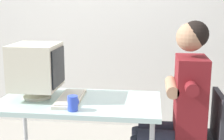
{
  "coord_description": "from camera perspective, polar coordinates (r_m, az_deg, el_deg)",
  "views": [
    {
      "loc": [
        0.55,
        -2.33,
        1.5
      ],
      "look_at": [
        0.26,
        0.0,
        0.99
      ],
      "focal_mm": 51.06,
      "sensor_mm": 36.0,
      "label": 1
    }
  ],
  "objects": [
    {
      "name": "wall_back",
      "position": [
        3.73,
        3.39,
        12.27
      ],
      "size": [
        8.0,
        0.1,
        3.0
      ],
      "primitive_type": "cube",
      "color": "silver",
      "rests_on": "ground_plane"
    },
    {
      "name": "office_chair",
      "position": [
        2.58,
        15.27,
        -11.41
      ],
      "size": [
        0.43,
        0.43,
        0.83
      ],
      "color": "#4C4C51",
      "rests_on": "ground_plane"
    },
    {
      "name": "person_seated",
      "position": [
        2.47,
        11.61,
        -5.79
      ],
      "size": [
        0.68,
        0.55,
        1.37
      ],
      "color": "maroon",
      "rests_on": "ground_plane"
    },
    {
      "name": "desk",
      "position": [
        2.53,
        -5.87,
        -6.68
      ],
      "size": [
        1.26,
        0.66,
        0.74
      ],
      "color": "#B7B7BC",
      "rests_on": "ground_plane"
    },
    {
      "name": "keyboard",
      "position": [
        2.52,
        -7.48,
        -5.05
      ],
      "size": [
        0.2,
        0.48,
        0.03
      ],
      "color": "beige",
      "rests_on": "desk"
    },
    {
      "name": "crt_monitor",
      "position": [
        2.58,
        -13.39,
        0.52
      ],
      "size": [
        0.36,
        0.37,
        0.43
      ],
      "color": "beige",
      "rests_on": "desk"
    },
    {
      "name": "desk_mug",
      "position": [
        2.27,
        -7.02,
        -5.91
      ],
      "size": [
        0.07,
        0.08,
        0.11
      ],
      "color": "blue",
      "rests_on": "desk"
    }
  ]
}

